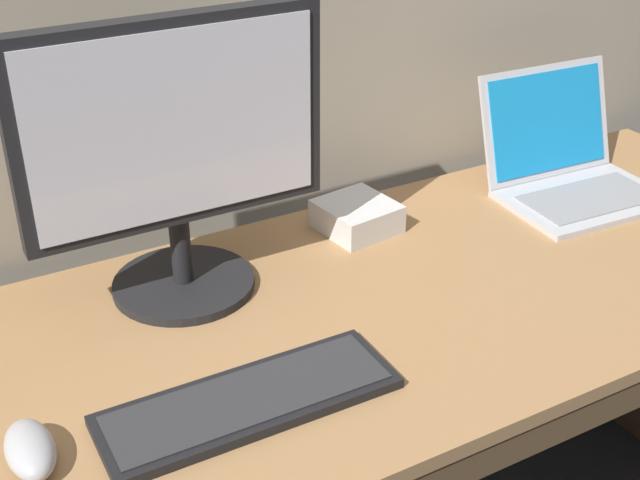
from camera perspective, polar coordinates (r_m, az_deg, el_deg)
name	(u,v)px	position (r m, az deg, el deg)	size (l,w,h in m)	color
desk	(376,398)	(1.50, 3.74, -10.51)	(1.86, 0.68, 0.77)	#A87A4C
laptop_silver	(569,166)	(1.79, 16.34, 4.75)	(0.33, 0.30, 0.23)	silver
external_monitor	(175,149)	(1.31, -9.68, 6.01)	(0.48, 0.23, 0.46)	black
wired_keyboard	(249,401)	(1.18, -4.78, -10.68)	(0.41, 0.14, 0.02)	black
computer_mouse	(30,449)	(1.14, -18.83, -13.13)	(0.06, 0.11, 0.04)	#B7B7BC
external_drive_box	(357,216)	(1.58, 2.47, 1.60)	(0.13, 0.13, 0.05)	silver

